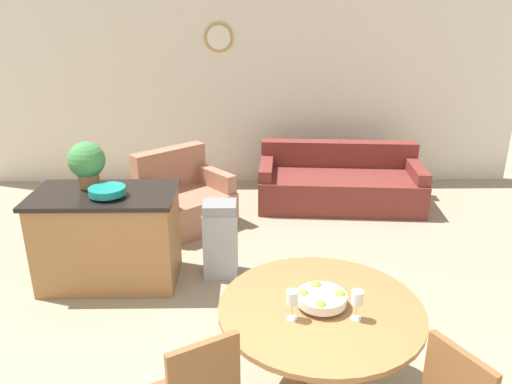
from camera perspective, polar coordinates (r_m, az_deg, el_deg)
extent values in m
cube|color=silver|center=(7.14, -2.29, 11.65)|extent=(8.00, 0.06, 2.70)
cylinder|color=tan|center=(7.03, -4.27, 17.20)|extent=(0.39, 0.02, 0.39)
cylinder|color=white|center=(7.02, -4.28, 17.19)|extent=(0.31, 0.01, 0.31)
cylinder|color=#9E6B3D|center=(3.36, 7.12, -18.20)|extent=(0.13, 0.13, 0.69)
cylinder|color=#9E6B3D|center=(3.15, 7.42, -13.09)|extent=(1.26, 1.26, 0.03)
cube|color=brown|center=(2.70, -5.89, -20.86)|extent=(0.36, 0.22, 0.49)
cylinder|color=silver|center=(3.13, 7.44, -12.60)|extent=(0.12, 0.12, 0.03)
cylinder|color=silver|center=(3.11, 7.48, -11.94)|extent=(0.31, 0.31, 0.06)
sphere|color=#8CB738|center=(3.12, 9.55, -11.60)|extent=(0.07, 0.07, 0.07)
sphere|color=#8CB738|center=(3.19, 6.84, -10.67)|extent=(0.07, 0.07, 0.07)
sphere|color=#8CB738|center=(3.10, 5.40, -11.60)|extent=(0.07, 0.07, 0.07)
sphere|color=#8CB738|center=(3.01, 7.38, -12.84)|extent=(0.07, 0.07, 0.07)
cylinder|color=silver|center=(3.01, 4.09, -14.22)|extent=(0.06, 0.06, 0.01)
cylinder|color=silver|center=(2.98, 4.12, -13.36)|extent=(0.01, 0.01, 0.10)
cylinder|color=silver|center=(2.93, 4.17, -11.90)|extent=(0.07, 0.07, 0.08)
cylinder|color=silver|center=(3.06, 11.32, -13.99)|extent=(0.06, 0.06, 0.01)
cylinder|color=silver|center=(3.03, 11.39, -13.14)|extent=(0.01, 0.01, 0.10)
cylinder|color=silver|center=(2.98, 11.52, -11.70)|extent=(0.07, 0.07, 0.08)
cube|color=#9E6B3D|center=(4.86, -16.48, -5.24)|extent=(1.24, 0.67, 0.85)
cube|color=black|center=(4.69, -17.04, -0.32)|extent=(1.30, 0.73, 0.04)
cylinder|color=teal|center=(4.57, -16.58, -0.39)|extent=(0.11, 0.11, 0.02)
cylinder|color=teal|center=(4.55, -16.64, 0.13)|extent=(0.32, 0.32, 0.07)
cylinder|color=#A36642|center=(4.87, -18.55, 1.36)|extent=(0.19, 0.19, 0.13)
sphere|color=#478E4C|center=(4.81, -18.81, 3.51)|extent=(0.34, 0.34, 0.34)
cube|color=#9E9EA3|center=(4.82, -4.05, -5.86)|extent=(0.32, 0.27, 0.66)
cube|color=gray|center=(4.66, -4.17, -1.74)|extent=(0.31, 0.26, 0.09)
cube|color=maroon|center=(6.59, 9.50, 0.31)|extent=(2.14, 1.12, 0.42)
cube|color=maroon|center=(6.83, 9.40, 4.38)|extent=(2.08, 0.37, 0.33)
cube|color=maroon|center=(6.53, 1.18, 1.11)|extent=(0.23, 0.90, 0.57)
cube|color=maroon|center=(6.74, 17.64, 0.72)|extent=(0.23, 0.90, 0.57)
cube|color=#A87056|center=(5.96, -7.95, -1.97)|extent=(1.24, 1.23, 0.40)
cube|color=#A87056|center=(6.06, -9.86, 2.73)|extent=(0.82, 0.74, 0.48)
cube|color=#A87056|center=(5.73, -11.32, -2.00)|extent=(0.59, 0.66, 0.61)
cube|color=#A87056|center=(6.13, -4.91, -0.10)|extent=(0.59, 0.66, 0.61)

